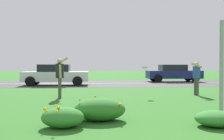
{
  "coord_description": "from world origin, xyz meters",
  "views": [
    {
      "loc": [
        -0.95,
        -1.82,
        1.39
      ],
      "look_at": [
        -0.05,
        11.22,
        1.17
      ],
      "focal_mm": 44.85,
      "sensor_mm": 36.0,
      "label": 1
    }
  ],
  "objects_px": {
    "sign_post_near_path": "(221,69)",
    "person_thrower_dark_shirt": "(60,75)",
    "car_white_center_right": "(55,75)",
    "frisbee_pale_blue": "(145,68)",
    "car_navy_rightmost": "(173,73)",
    "person_catcher_blue_shirt": "(196,75)"
  },
  "relations": [
    {
      "from": "frisbee_pale_blue",
      "to": "car_white_center_right",
      "type": "bearing_deg",
      "value": 123.49
    },
    {
      "from": "sign_post_near_path",
      "to": "person_thrower_dark_shirt",
      "type": "relative_size",
      "value": 1.47
    },
    {
      "from": "sign_post_near_path",
      "to": "person_catcher_blue_shirt",
      "type": "height_order",
      "value": "sign_post_near_path"
    },
    {
      "from": "person_catcher_blue_shirt",
      "to": "car_navy_rightmost",
      "type": "xyz_separation_m",
      "value": [
        2.03,
        10.59,
        -0.18
      ]
    },
    {
      "from": "sign_post_near_path",
      "to": "car_white_center_right",
      "type": "xyz_separation_m",
      "value": [
        -6.01,
        12.48,
        -0.55
      ]
    },
    {
      "from": "sign_post_near_path",
      "to": "car_white_center_right",
      "type": "bearing_deg",
      "value": 115.7
    },
    {
      "from": "car_navy_rightmost",
      "to": "frisbee_pale_blue",
      "type": "bearing_deg",
      "value": -112.45
    },
    {
      "from": "sign_post_near_path",
      "to": "person_catcher_blue_shirt",
      "type": "relative_size",
      "value": 1.67
    },
    {
      "from": "frisbee_pale_blue",
      "to": "person_thrower_dark_shirt",
      "type": "bearing_deg",
      "value": -174.03
    },
    {
      "from": "person_thrower_dark_shirt",
      "to": "car_white_center_right",
      "type": "relative_size",
      "value": 0.39
    },
    {
      "from": "frisbee_pale_blue",
      "to": "car_navy_rightmost",
      "type": "height_order",
      "value": "car_navy_rightmost"
    },
    {
      "from": "person_thrower_dark_shirt",
      "to": "car_navy_rightmost",
      "type": "height_order",
      "value": "person_thrower_dark_shirt"
    },
    {
      "from": "person_thrower_dark_shirt",
      "to": "person_catcher_blue_shirt",
      "type": "distance_m",
      "value": 6.22
    },
    {
      "from": "frisbee_pale_blue",
      "to": "sign_post_near_path",
      "type": "bearing_deg",
      "value": -77.66
    },
    {
      "from": "sign_post_near_path",
      "to": "car_navy_rightmost",
      "type": "relative_size",
      "value": 0.57
    },
    {
      "from": "sign_post_near_path",
      "to": "person_thrower_dark_shirt",
      "type": "xyz_separation_m",
      "value": [
        -4.8,
        4.69,
        -0.29
      ]
    },
    {
      "from": "sign_post_near_path",
      "to": "frisbee_pale_blue",
      "type": "height_order",
      "value": "sign_post_near_path"
    },
    {
      "from": "person_catcher_blue_shirt",
      "to": "car_navy_rightmost",
      "type": "relative_size",
      "value": 0.34
    },
    {
      "from": "person_catcher_blue_shirt",
      "to": "frisbee_pale_blue",
      "type": "bearing_deg",
      "value": -171.83
    },
    {
      "from": "car_white_center_right",
      "to": "person_catcher_blue_shirt",
      "type": "bearing_deg",
      "value": -43.62
    },
    {
      "from": "person_thrower_dark_shirt",
      "to": "frisbee_pale_blue",
      "type": "distance_m",
      "value": 3.72
    },
    {
      "from": "person_thrower_dark_shirt",
      "to": "frisbee_pale_blue",
      "type": "relative_size",
      "value": 6.84
    }
  ]
}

